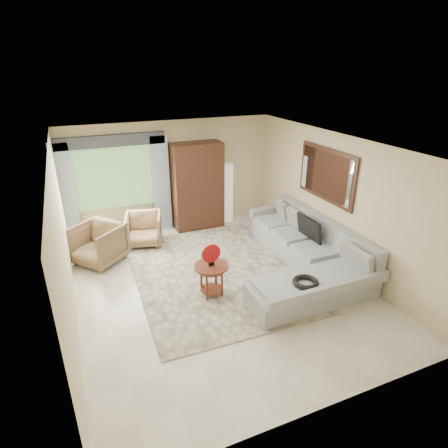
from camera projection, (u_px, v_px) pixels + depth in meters
name	position (u px, v px, depth m)	size (l,w,h in m)	color
ground	(219.00, 284.00, 6.98)	(6.00, 6.00, 0.00)	silver
area_rug	(214.00, 272.00, 7.36)	(3.00, 4.00, 0.02)	beige
sectional_sofa	(306.00, 257.00, 7.35)	(2.30, 3.46, 0.90)	#A1A5A9
tv_screen	(309.00, 228.00, 7.57)	(0.06, 0.74, 0.48)	black
garden_hose	(305.00, 282.00, 6.04)	(0.43, 0.43, 0.09)	black
coffee_table	(212.00, 280.00, 6.55)	(0.60, 0.60, 0.60)	#542116
red_disc	(211.00, 254.00, 6.34)	(0.34, 0.34, 0.03)	#9E0F12
armchair_left	(98.00, 244.00, 7.60)	(0.88, 0.91, 0.82)	olive
armchair_right	(144.00, 229.00, 8.41)	(0.77, 0.79, 0.72)	#9A8054
potted_plant	(95.00, 237.00, 8.23)	(0.49, 0.42, 0.54)	#999999
armoire	(197.00, 186.00, 9.05)	(1.20, 0.55, 2.10)	black
floor_lamp	(227.00, 193.00, 9.51)	(0.24, 0.24, 1.50)	silver
window	(114.00, 178.00, 8.45)	(1.80, 0.04, 1.40)	#669E59
curtain_left	(66.00, 196.00, 8.10)	(0.40, 0.08, 2.30)	#9EB7CC
curtain_right	(161.00, 184.00, 8.84)	(0.40, 0.08, 2.30)	#9EB7CC
valance	(110.00, 141.00, 8.05)	(2.40, 0.12, 0.26)	#1E232D
wall_mirror	(326.00, 175.00, 7.45)	(0.05, 1.70, 1.05)	black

